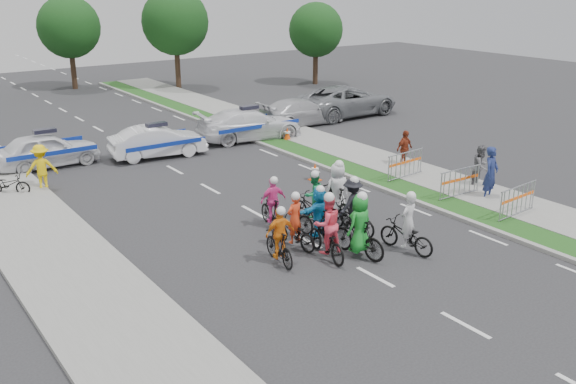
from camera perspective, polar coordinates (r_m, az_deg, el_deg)
ground at (r=17.18m, az=7.76°, el=-7.51°), size 90.00×90.00×0.00m
curb_right at (r=23.78m, az=8.65°, el=0.17°), size 0.20×60.00×0.12m
grass_strip at (r=24.25m, az=9.85°, el=0.46°), size 1.20×60.00×0.11m
sidewalk_right at (r=25.51m, az=12.72°, el=1.21°), size 2.40×60.00×0.13m
sidewalk_left at (r=18.27m, az=-18.95°, el=-6.53°), size 3.00×60.00×0.13m
rider_0 at (r=18.60m, az=10.50°, el=-3.49°), size 0.92×1.89×1.85m
rider_1 at (r=18.04m, az=6.33°, el=-3.50°), size 0.89×1.91×1.95m
rider_2 at (r=17.89m, az=3.45°, el=-3.71°), size 0.98×2.01×1.96m
rider_3 at (r=17.54m, az=-0.76°, el=-4.40°), size 0.89×1.66×1.69m
rider_4 at (r=19.61m, az=5.67°, el=-1.72°), size 1.12×1.91×1.87m
rider_5 at (r=19.06m, az=2.72°, el=-2.21°), size 1.43×1.70×1.74m
rider_6 at (r=18.57m, az=0.52°, el=-3.30°), size 0.85×1.77×1.74m
rider_7 at (r=20.65m, az=4.35°, el=-0.44°), size 0.94×2.00×2.03m
rider_8 at (r=20.50m, az=2.23°, el=-0.94°), size 0.81×1.77×1.74m
rider_9 at (r=20.03m, az=-1.36°, el=-1.38°), size 0.89×1.66×1.70m
police_car_0 at (r=28.25m, az=-20.65°, el=3.53°), size 4.23×1.75×1.43m
police_car_1 at (r=28.49m, az=-11.52°, el=4.41°), size 4.30×2.03×1.36m
police_car_2 at (r=31.00m, az=-3.44°, el=6.03°), size 5.41×2.90×1.49m
civilian_sedan at (r=34.07m, az=1.18°, el=7.13°), size 4.84×2.05×1.39m
civilian_suv at (r=36.53m, az=5.24°, el=8.09°), size 6.14×2.91×1.69m
spectator_0 at (r=23.55m, az=17.58°, el=1.59°), size 0.79×0.61×1.91m
spectator_1 at (r=24.84m, az=16.76°, el=2.19°), size 0.91×0.79×1.62m
spectator_2 at (r=26.83m, az=10.31°, el=3.80°), size 0.93×0.46×1.54m
marshal_hiviz at (r=25.16m, az=-21.07°, el=2.04°), size 1.22×0.86×1.72m
barrier_0 at (r=22.08m, az=19.71°, el=-0.85°), size 2.03×0.65×1.12m
barrier_1 at (r=23.43m, az=15.03°, el=0.73°), size 2.01×0.55×1.12m
barrier_2 at (r=25.14m, az=10.38°, el=2.29°), size 2.03×0.67×1.12m
cone_0 at (r=24.78m, az=2.41°, el=1.81°), size 0.40×0.40×0.70m
cone_1 at (r=30.63m, az=-0.06°, el=5.13°), size 0.40×0.40×0.70m
parked_bike at (r=25.13m, az=-23.60°, el=0.62°), size 1.58×1.35×0.82m
tree_1 at (r=45.70m, az=-9.99°, el=14.69°), size 4.55×4.55×6.82m
tree_2 at (r=47.07m, az=2.49°, el=14.19°), size 3.85×3.85×5.77m
tree_4 at (r=47.28m, az=-18.90°, el=13.69°), size 4.20×4.20×6.30m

